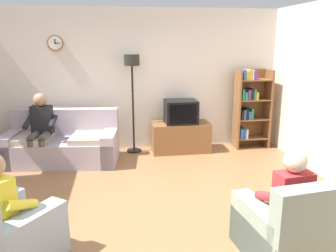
{
  "coord_description": "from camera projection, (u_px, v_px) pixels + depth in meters",
  "views": [
    {
      "loc": [
        -0.35,
        -3.91,
        2.09
      ],
      "look_at": [
        0.35,
        0.72,
        0.9
      ],
      "focal_mm": 35.92,
      "sensor_mm": 36.0,
      "label": 1
    }
  ],
  "objects": [
    {
      "name": "ground_plane",
      "position": [
        149.0,
        209.0,
        4.31
      ],
      "size": [
        12.0,
        12.0,
        0.0
      ],
      "primitive_type": "plane",
      "color": "#8C603D"
    },
    {
      "name": "back_wall_assembly",
      "position": [
        135.0,
        80.0,
        6.53
      ],
      "size": [
        6.2,
        0.17,
        2.7
      ],
      "color": "silver",
      "rests_on": "ground_plane"
    },
    {
      "name": "couch",
      "position": [
        63.0,
        145.0,
        5.91
      ],
      "size": [
        1.99,
        1.09,
        0.9
      ],
      "color": "#A899A8",
      "rests_on": "ground_plane"
    },
    {
      "name": "tv_stand",
      "position": [
        180.0,
        137.0,
        6.52
      ],
      "size": [
        1.1,
        0.56,
        0.57
      ],
      "color": "brown",
      "rests_on": "ground_plane"
    },
    {
      "name": "tv",
      "position": [
        181.0,
        112.0,
        6.37
      ],
      "size": [
        0.6,
        0.49,
        0.44
      ],
      "color": "black",
      "rests_on": "tv_stand"
    },
    {
      "name": "bookshelf",
      "position": [
        250.0,
        106.0,
        6.65
      ],
      "size": [
        0.68,
        0.36,
        1.56
      ],
      "color": "brown",
      "rests_on": "ground_plane"
    },
    {
      "name": "floor_lamp",
      "position": [
        132.0,
        76.0,
        6.19
      ],
      "size": [
        0.28,
        0.28,
        1.85
      ],
      "color": "black",
      "rests_on": "ground_plane"
    },
    {
      "name": "armchair_near_window",
      "position": [
        2.0,
        238.0,
        3.16
      ],
      "size": [
        1.17,
        1.18,
        0.9
      ],
      "color": "#9EADBC",
      "rests_on": "ground_plane"
    },
    {
      "name": "armchair_near_bookshelf",
      "position": [
        289.0,
        231.0,
        3.28
      ],
      "size": [
        0.9,
        0.97,
        0.9
      ],
      "color": "gray",
      "rests_on": "ground_plane"
    },
    {
      "name": "person_on_couch",
      "position": [
        41.0,
        126.0,
        5.66
      ],
      "size": [
        0.54,
        0.57,
        1.24
      ],
      "color": "black",
      "rests_on": "ground_plane"
    },
    {
      "name": "person_in_left_armchair",
      "position": [
        6.0,
        203.0,
        3.16
      ],
      "size": [
        0.62,
        0.64,
        1.12
      ],
      "color": "yellow",
      "rests_on": "ground_plane"
    },
    {
      "name": "person_in_right_armchair",
      "position": [
        286.0,
        197.0,
        3.28
      ],
      "size": [
        0.55,
        0.57,
        1.12
      ],
      "color": "red",
      "rests_on": "ground_plane"
    }
  ]
}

